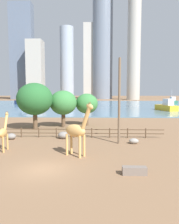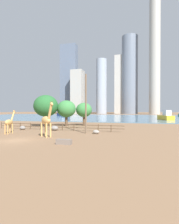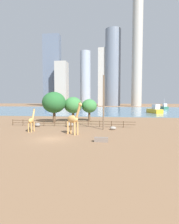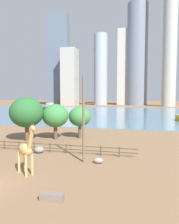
% 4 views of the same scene
% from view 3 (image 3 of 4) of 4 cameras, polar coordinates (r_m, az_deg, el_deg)
% --- Properties ---
extents(ground_plane, '(400.00, 400.00, 0.00)m').
position_cam_3_polar(ground_plane, '(103.62, 2.83, 0.78)').
color(ground_plane, brown).
extents(harbor_water, '(180.00, 86.00, 0.20)m').
position_cam_3_polar(harbor_water, '(100.63, 2.69, 0.75)').
color(harbor_water, slate).
rests_on(harbor_water, ground).
extents(giraffe_tall, '(0.85, 2.76, 4.04)m').
position_cam_3_polar(giraffe_tall, '(31.91, -18.41, -2.67)').
color(giraffe_tall, tan).
rests_on(giraffe_tall, ground).
extents(giraffe_companion, '(3.08, 2.41, 5.26)m').
position_cam_3_polar(giraffe_companion, '(27.72, -5.28, -2.30)').
color(giraffe_companion, tan).
rests_on(giraffe_companion, ground).
extents(utility_pole, '(0.28, 0.28, 9.99)m').
position_cam_3_polar(utility_pole, '(32.10, 4.61, 3.07)').
color(utility_pole, brown).
rests_on(utility_pole, ground).
extents(boulder_near_fence, '(1.40, 1.21, 0.91)m').
position_cam_3_polar(boulder_near_fence, '(35.86, -6.42, -4.15)').
color(boulder_near_fence, gray).
rests_on(boulder_near_fence, ground).
extents(boulder_by_pole, '(1.15, 1.05, 0.79)m').
position_cam_3_polar(boulder_by_pole, '(37.40, -16.62, -4.05)').
color(boulder_by_pole, gray).
rests_on(boulder_by_pole, ground).
extents(boulder_small, '(1.13, 0.84, 0.63)m').
position_cam_3_polar(boulder_small, '(32.42, 7.70, -5.25)').
color(boulder_small, gray).
rests_on(boulder_small, ground).
extents(feeding_trough, '(1.80, 0.60, 0.60)m').
position_cam_3_polar(feeding_trough, '(22.98, 3.83, -9.01)').
color(feeding_trough, '#72665B').
rests_on(feeding_trough, ground).
extents(enclosure_fence, '(26.12, 0.14, 1.30)m').
position_cam_3_polar(enclosure_fence, '(36.55, -6.72, -3.51)').
color(enclosure_fence, '#4C3826').
rests_on(enclosure_fence, ground).
extents(tree_left_large, '(4.62, 4.62, 6.29)m').
position_cam_3_polar(tree_left_large, '(44.83, -5.39, 2.21)').
color(tree_left_large, brown).
rests_on(tree_left_large, ground).
extents(tree_center_broad, '(3.99, 3.99, 5.75)m').
position_cam_3_polar(tree_center_broad, '(46.04, -0.07, 1.94)').
color(tree_center_broad, brown).
rests_on(tree_center_broad, ground).
extents(tree_right_tall, '(5.72, 5.72, 7.50)m').
position_cam_3_polar(tree_right_tall, '(43.55, -11.51, 3.05)').
color(tree_right_tall, brown).
rests_on(tree_right_tall, ground).
extents(boat_ferry, '(9.20, 7.54, 3.91)m').
position_cam_3_polar(boat_ferry, '(111.43, -12.42, 1.69)').
color(boat_ferry, navy).
rests_on(boat_ferry, harbor_water).
extents(boat_sailboat, '(3.04, 7.76, 6.90)m').
position_cam_3_polar(boat_sailboat, '(117.32, 23.26, 1.49)').
color(boat_sailboat, '#337259').
rests_on(boat_sailboat, harbor_water).
extents(boat_tug, '(5.23, 8.80, 3.65)m').
position_cam_3_polar(boat_tug, '(76.98, 20.53, 0.59)').
color(boat_tug, gold).
rests_on(boat_tug, harbor_water).
extents(skyline_tower_needle, '(9.41, 9.41, 109.35)m').
position_cam_3_polar(skyline_tower_needle, '(175.13, 15.33, 19.98)').
color(skyline_tower_needle, '#ADA89E').
rests_on(skyline_tower_needle, ground).
extents(skyline_block_central, '(10.63, 10.63, 55.15)m').
position_cam_3_polar(skyline_block_central, '(181.48, -1.35, 10.79)').
color(skyline_block_central, '#939EAD').
rests_on(skyline_block_central, ground).
extents(skyline_tower_glass, '(9.91, 15.03, 59.74)m').
position_cam_3_polar(skyline_tower_glass, '(191.29, 4.47, 11.11)').
color(skyline_tower_glass, '#B7B2A8').
rests_on(skyline_tower_glass, ground).
extents(skyline_block_left, '(10.96, 11.48, 42.04)m').
position_cam_3_polar(skyline_block_left, '(171.74, -9.03, 8.94)').
color(skyline_block_left, '#ADA89E').
rests_on(skyline_block_left, ground).
extents(skyline_block_right, '(15.82, 15.82, 77.40)m').
position_cam_3_polar(skyline_block_right, '(186.59, 7.62, 14.02)').
color(skyline_block_right, slate).
rests_on(skyline_block_right, ground).
extents(skyline_tower_short, '(16.98, 8.36, 71.53)m').
position_cam_3_polar(skyline_tower_short, '(187.10, -12.08, 13.03)').
color(skyline_tower_short, slate).
rests_on(skyline_tower_short, ground).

